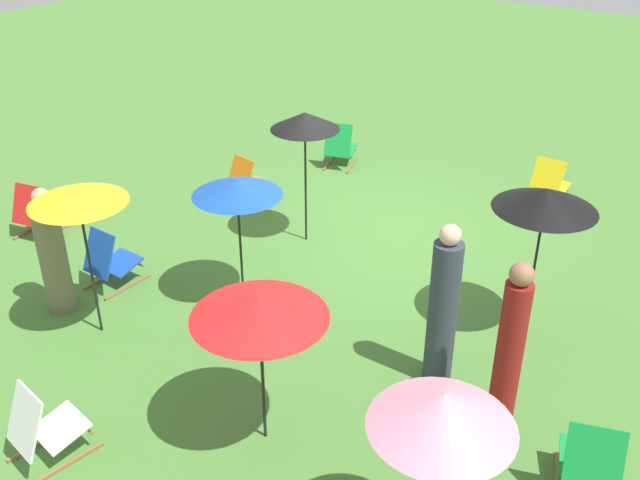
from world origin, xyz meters
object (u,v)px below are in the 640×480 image
person_0 (443,309)px  deckchair_6 (340,147)px  deckchair_7 (248,184)px  deckchair_9 (590,464)px  person_2 (510,347)px  deckchair_0 (549,185)px  umbrella_4 (305,121)px  deckchair_1 (43,428)px  umbrella_3 (77,195)px  deckchair_3 (36,212)px  umbrella_1 (237,187)px  umbrella_5 (443,410)px  person_1 (53,255)px  deckchair_2 (110,261)px  umbrella_2 (546,199)px  umbrella_0 (259,308)px

person_0 → deckchair_6: bearing=-93.5°
person_0 → deckchair_7: bearing=-72.8°
deckchair_9 → person_2: 1.24m
deckchair_0 → umbrella_4: bearing=53.4°
deckchair_0 → deckchair_1: bearing=78.2°
deckchair_1 → deckchair_6: 7.81m
umbrella_3 → umbrella_4: 3.37m
deckchair_3 → umbrella_1: size_ratio=0.49×
umbrella_1 → umbrella_5: size_ratio=0.92×
umbrella_1 → person_1: 2.43m
deckchair_3 → umbrella_5: umbrella_5 is taller
deckchair_9 → deckchair_7: bearing=-43.1°
deckchair_9 → umbrella_3: umbrella_3 is taller
deckchair_7 → umbrella_4: bearing=173.6°
deckchair_1 → deckchair_6: size_ratio=0.96×
deckchair_1 → person_0: 4.08m
deckchair_2 → person_1: 0.85m
deckchair_6 → deckchair_9: 7.92m
umbrella_2 → deckchair_6: bearing=-33.5°
deckchair_9 → umbrella_1: (4.57, -0.77, 1.21)m
deckchair_7 → deckchair_9: same height
deckchair_1 → umbrella_3: size_ratio=0.43×
deckchair_9 → umbrella_1: bearing=-27.1°
deckchair_3 → deckchair_2: bearing=158.9°
deckchair_2 → deckchair_7: same height
deckchair_6 → umbrella_1: bearing=89.7°
umbrella_0 → person_1: bearing=-5.7°
deckchair_3 → deckchair_9: bearing=166.3°
deckchair_6 → umbrella_3: bearing=76.3°
umbrella_0 → person_1: person_1 is taller
umbrella_2 → umbrella_5: (-0.49, 3.68, -0.04)m
deckchair_7 → umbrella_5: size_ratio=0.46×
umbrella_3 → deckchair_3: bearing=-23.1°
deckchair_7 → umbrella_3: 4.08m
umbrella_1 → deckchair_3: bearing=5.3°
deckchair_6 → umbrella_3: (-0.38, 5.97, 1.44)m
umbrella_2 → umbrella_4: 3.52m
umbrella_1 → umbrella_5: (-3.74, 2.26, 0.10)m
deckchair_2 → deckchair_6: 5.20m
deckchair_7 → umbrella_1: size_ratio=0.49×
deckchair_3 → umbrella_1: umbrella_1 is taller
deckchair_2 → deckchair_7: size_ratio=1.00×
umbrella_1 → umbrella_3: bearing=56.7°
deckchair_6 → umbrella_2: umbrella_2 is taller
deckchair_7 → umbrella_4: size_ratio=0.42×
deckchair_0 → deckchair_9: (-2.21, 5.72, 0.00)m
deckchair_9 → umbrella_5: 2.15m
deckchair_2 → umbrella_4: size_ratio=0.42×
deckchair_9 → umbrella_4: umbrella_4 is taller
umbrella_3 → person_0: 4.14m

